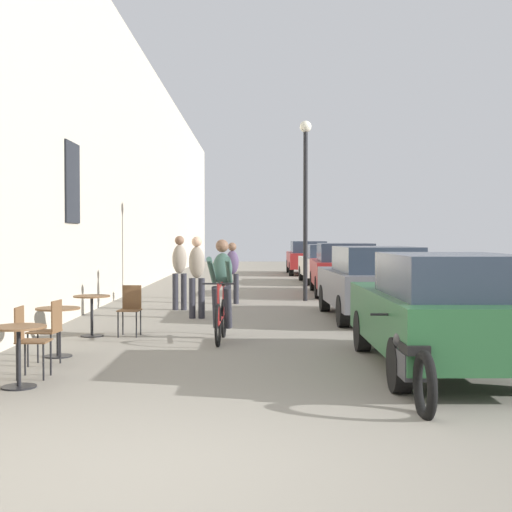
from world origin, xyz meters
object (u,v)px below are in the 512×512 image
(cyclist_on_bicycle, at_px, (224,293))
(parked_car_third, at_px, (346,268))
(cafe_chair_near_toward_wall, at_px, (30,336))
(parked_car_nearest, at_px, (445,310))
(cafe_table_near, at_px, (21,343))
(parked_car_fourth, at_px, (328,263))
(cafe_chair_far_toward_street, at_px, (133,307))
(street_lamp, at_px, (308,187))
(pedestrian_mid, at_px, (182,268))
(parked_motorcycle, at_px, (411,362))
(parked_car_fifth, at_px, (310,257))
(cafe_table_mid, at_px, (61,321))
(parked_car_second, at_px, (375,281))
(cafe_chair_mid_toward_street, at_px, (52,327))
(pedestrian_near, at_px, (199,272))
(cafe_table_far, at_px, (94,307))
(pedestrian_far, at_px, (235,269))

(cyclist_on_bicycle, relative_size, parked_car_third, 0.40)
(cafe_chair_near_toward_wall, bearing_deg, parked_car_nearest, 5.13)
(cafe_table_near, relative_size, parked_car_fourth, 0.17)
(cyclist_on_bicycle, distance_m, parked_car_fourth, 14.96)
(cafe_chair_far_toward_street, height_order, street_lamp, street_lamp)
(pedestrian_mid, xyz_separation_m, parked_motorcycle, (3.48, -9.26, -0.60))
(pedestrian_mid, bearing_deg, cafe_chair_far_toward_street, -95.21)
(parked_car_third, relative_size, parked_car_fifth, 1.02)
(cafe_table_mid, bearing_deg, cafe_table_near, -86.34)
(parked_car_second, bearing_deg, cafe_table_near, -127.58)
(cafe_chair_mid_toward_street, relative_size, cyclist_on_bicycle, 0.51)
(parked_car_second, bearing_deg, parked_car_nearest, -90.31)
(parked_car_fifth, bearing_deg, cafe_chair_mid_toward_street, -102.74)
(pedestrian_mid, height_order, parked_car_nearest, pedestrian_mid)
(cafe_chair_mid_toward_street, bearing_deg, pedestrian_near, 74.28)
(cafe_chair_mid_toward_street, bearing_deg, parked_motorcycle, -24.35)
(parked_car_fourth, bearing_deg, pedestrian_mid, -114.56)
(pedestrian_mid, bearing_deg, cyclist_on_bicycle, -75.74)
(cafe_table_mid, xyz_separation_m, street_lamp, (4.24, 8.94, 2.59))
(cafe_table_far, bearing_deg, parked_car_third, 58.10)
(cafe_table_mid, bearing_deg, parked_car_third, 63.29)
(parked_car_fifth, bearing_deg, pedestrian_near, -101.79)
(cafe_table_near, relative_size, parked_motorcycle, 0.34)
(cafe_chair_near_toward_wall, height_order, pedestrian_near, pedestrian_near)
(cafe_chair_near_toward_wall, relative_size, cyclist_on_bicycle, 0.51)
(parked_car_fourth, bearing_deg, parked_motorcycle, -92.90)
(cafe_chair_near_toward_wall, bearing_deg, cafe_table_mid, 92.18)
(cyclist_on_bicycle, xyz_separation_m, parked_car_second, (3.06, 3.04, -0.01))
(cafe_table_far, bearing_deg, cafe_table_near, -88.21)
(parked_motorcycle, bearing_deg, pedestrian_near, 111.16)
(cyclist_on_bicycle, height_order, parked_car_fourth, cyclist_on_bicycle)
(cafe_chair_mid_toward_street, height_order, parked_car_nearest, parked_car_nearest)
(parked_car_fourth, bearing_deg, pedestrian_far, -111.59)
(pedestrian_near, xyz_separation_m, pedestrian_mid, (-0.56, 1.72, 0.01))
(parked_car_nearest, relative_size, parked_car_third, 0.98)
(cafe_table_near, relative_size, pedestrian_far, 0.45)
(pedestrian_near, bearing_deg, cafe_table_far, -120.86)
(cafe_chair_far_toward_street, relative_size, pedestrian_near, 0.51)
(parked_car_second, distance_m, parked_car_fifth, 17.67)
(parked_car_nearest, distance_m, parked_motorcycle, 1.86)
(cafe_chair_near_toward_wall, xyz_separation_m, pedestrian_mid, (1.01, 8.10, 0.48))
(cyclist_on_bicycle, xyz_separation_m, street_lamp, (1.93, 7.29, 2.30))
(cafe_table_mid, distance_m, cafe_chair_far_toward_street, 2.29)
(parked_car_third, bearing_deg, cafe_table_mid, -116.71)
(parked_car_third, relative_size, parked_motorcycle, 2.07)
(cafe_chair_mid_toward_street, xyz_separation_m, cyclist_on_bicycle, (2.24, 2.34, 0.29))
(cafe_table_near, height_order, cyclist_on_bicycle, cyclist_on_bicycle)
(parked_car_fifth, bearing_deg, parked_car_third, -88.75)
(parked_car_fourth, bearing_deg, cafe_table_far, -111.26)
(pedestrian_near, bearing_deg, cafe_table_mid, -108.62)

